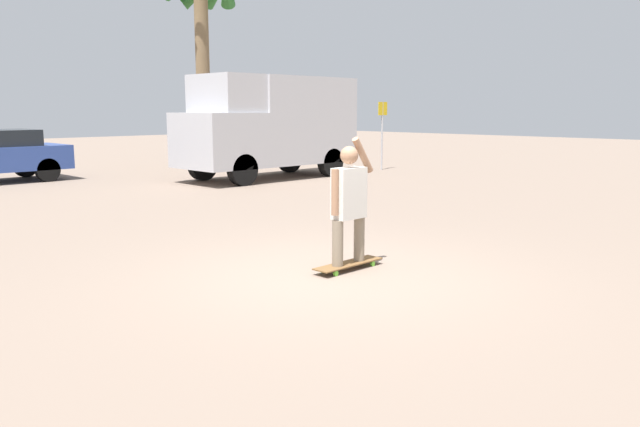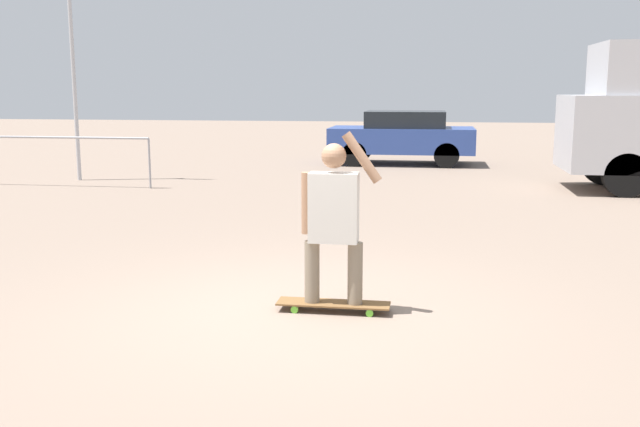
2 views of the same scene
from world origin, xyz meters
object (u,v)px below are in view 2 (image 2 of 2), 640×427
(skateboard, at_px, (333,304))
(parked_car_blue, at_px, (403,136))
(flagpole, at_px, (75,28))
(person_skateboarder, at_px, (334,214))

(skateboard, height_order, parked_car_blue, parked_car_blue)
(skateboard, relative_size, flagpole, 0.18)
(person_skateboarder, bearing_deg, parked_car_blue, 89.76)
(skateboard, bearing_deg, parked_car_blue, 89.77)
(person_skateboarder, height_order, flagpole, flagpole)
(parked_car_blue, relative_size, flagpole, 0.68)
(skateboard, bearing_deg, flagpole, 128.50)
(skateboard, distance_m, flagpole, 11.77)
(flagpole, bearing_deg, skateboard, -51.50)
(skateboard, relative_size, person_skateboarder, 0.66)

